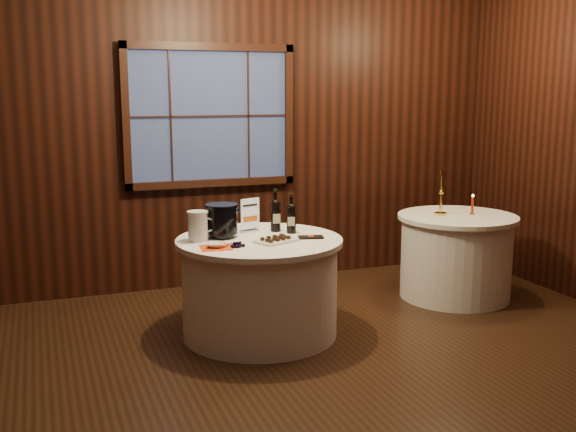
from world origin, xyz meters
name	(u,v)px	position (x,y,z in m)	size (l,w,h in m)	color
ground	(308,385)	(0.00, 0.00, 0.00)	(6.00, 6.00, 0.00)	black
back_wall	(210,127)	(0.00, 2.48, 1.54)	(6.00, 0.10, 3.00)	black
main_table	(260,287)	(0.00, 1.00, 0.39)	(1.28, 1.28, 0.77)	white
side_table	(456,256)	(2.00, 1.30, 0.39)	(1.08, 1.08, 0.77)	white
sign_stand	(250,220)	(0.01, 1.27, 0.87)	(0.17, 0.12, 0.28)	silver
port_bottle_left	(276,213)	(0.21, 1.21, 0.92)	(0.08, 0.09, 0.34)	black
port_bottle_right	(291,216)	(0.30, 1.10, 0.91)	(0.08, 0.09, 0.32)	black
ice_bucket	(222,220)	(-0.26, 1.14, 0.91)	(0.26, 0.26, 0.26)	black
chocolate_plate	(276,240)	(0.08, 0.84, 0.79)	(0.35, 0.29, 0.04)	white
chocolate_box	(311,237)	(0.37, 0.87, 0.78)	(0.19, 0.09, 0.02)	black
grape_bunch	(237,245)	(-0.24, 0.78, 0.79)	(0.17, 0.07, 0.04)	black
glass_pitcher	(198,226)	(-0.46, 1.08, 0.89)	(0.21, 0.16, 0.23)	white
orange_napkin	(216,247)	(-0.39, 0.82, 0.77)	(0.22, 0.22, 0.00)	red
cracker_bowl	(216,245)	(-0.39, 0.82, 0.79)	(0.13, 0.13, 0.03)	white
brass_candlestick	(441,199)	(1.86, 1.37, 0.92)	(0.12, 0.12, 0.41)	gold
red_candle	(472,207)	(2.13, 1.27, 0.85)	(0.05, 0.05, 0.19)	gold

